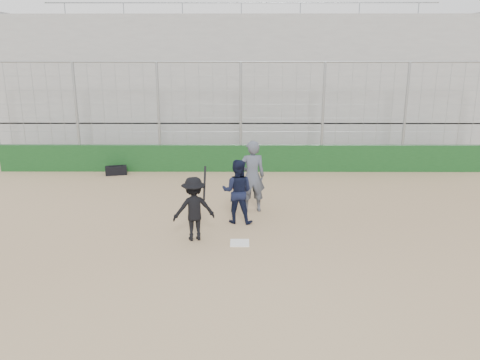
{
  "coord_description": "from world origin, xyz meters",
  "views": [
    {
      "loc": [
        0.06,
        -10.1,
        4.23
      ],
      "look_at": [
        0.0,
        1.4,
        1.15
      ],
      "focal_mm": 35.0,
      "sensor_mm": 36.0,
      "label": 1
    }
  ],
  "objects_px": {
    "equipment_bag": "(116,170)",
    "umpire": "(252,180)",
    "batter_at_plate": "(194,209)",
    "catcher_crouched": "(237,202)"
  },
  "relations": [
    {
      "from": "equipment_bag",
      "to": "umpire",
      "type": "bearing_deg",
      "value": -39.99
    },
    {
      "from": "batter_at_plate",
      "to": "umpire",
      "type": "relative_size",
      "value": 0.94
    },
    {
      "from": "umpire",
      "to": "equipment_bag",
      "type": "relative_size",
      "value": 2.22
    },
    {
      "from": "batter_at_plate",
      "to": "umpire",
      "type": "xyz_separation_m",
      "value": [
        1.4,
        2.08,
        0.14
      ]
    },
    {
      "from": "catcher_crouched",
      "to": "umpire",
      "type": "relative_size",
      "value": 0.63
    },
    {
      "from": "umpire",
      "to": "equipment_bag",
      "type": "xyz_separation_m",
      "value": [
        -4.87,
        4.08,
        -0.74
      ]
    },
    {
      "from": "batter_at_plate",
      "to": "catcher_crouched",
      "type": "bearing_deg",
      "value": 48.58
    },
    {
      "from": "umpire",
      "to": "equipment_bag",
      "type": "distance_m",
      "value": 6.4
    },
    {
      "from": "catcher_crouched",
      "to": "batter_at_plate",
      "type": "bearing_deg",
      "value": -131.42
    },
    {
      "from": "catcher_crouched",
      "to": "umpire",
      "type": "distance_m",
      "value": 1.08
    }
  ]
}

